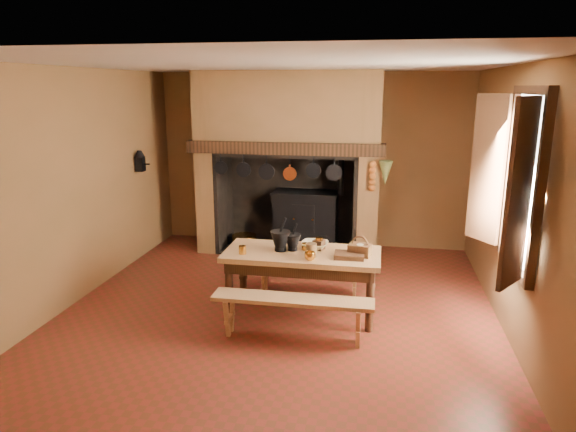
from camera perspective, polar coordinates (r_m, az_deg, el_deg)
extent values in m
plane|color=maroon|center=(6.19, -0.96, -10.32)|extent=(5.50, 5.50, 0.00)
plane|color=silver|center=(5.64, -1.08, 16.53)|extent=(5.50, 5.50, 0.00)
cube|color=brown|center=(8.43, 2.68, 6.21)|extent=(5.00, 0.02, 2.80)
cube|color=brown|center=(6.70, -22.50, 3.06)|extent=(0.02, 5.50, 2.80)
cube|color=brown|center=(5.82, 23.92, 1.35)|extent=(0.02, 5.50, 2.80)
cube|color=brown|center=(3.21, -10.79, -7.47)|extent=(5.00, 0.02, 2.80)
cube|color=brown|center=(8.35, -8.41, 5.99)|extent=(0.30, 0.90, 2.80)
cube|color=brown|center=(7.91, 9.10, 5.52)|extent=(0.30, 0.90, 2.80)
cube|color=brown|center=(7.96, 0.12, 11.54)|extent=(2.20, 0.90, 1.20)
cube|color=#321A0E|center=(7.61, -0.43, 7.56)|extent=(2.95, 0.22, 0.18)
cube|color=black|center=(8.55, 0.61, 2.25)|extent=(2.20, 0.06, 1.60)
cube|color=black|center=(8.35, 0.11, -3.65)|extent=(2.20, 0.90, 0.02)
cube|color=black|center=(8.33, 1.99, -0.55)|extent=(1.00, 0.50, 0.90)
cube|color=black|center=(8.21, 1.99, 2.59)|extent=(1.04, 0.54, 0.04)
cube|color=black|center=(8.06, 1.72, -0.32)|extent=(0.35, 0.02, 0.45)
cylinder|color=black|center=(8.11, 5.90, 4.75)|extent=(0.10, 0.10, 0.70)
cylinder|color=#B27A29|center=(8.06, 0.65, -0.31)|extent=(0.03, 0.03, 0.03)
cylinder|color=#B27A29|center=(8.02, 2.76, -0.41)|extent=(0.03, 0.03, 0.03)
cylinder|color=#B27A29|center=(8.49, -4.89, -2.77)|extent=(0.40, 0.40, 0.20)
cylinder|color=#B27A29|center=(8.25, -5.00, -3.36)|extent=(0.34, 0.34, 0.18)
cube|color=black|center=(8.64, -5.99, -2.64)|extent=(0.18, 0.18, 0.16)
cone|color=#515729|center=(7.41, 10.77, 4.71)|extent=(0.20, 0.20, 0.35)
cube|color=white|center=(5.37, 24.98, 3.54)|extent=(0.02, 1.00, 1.60)
cube|color=#321D10|center=(5.30, 25.63, 12.52)|extent=(0.08, 1.16, 0.08)
cube|color=#321D10|center=(5.57, 23.78, -4.96)|extent=(0.08, 1.16, 0.08)
cube|color=#321D10|center=(4.67, 24.26, 2.18)|extent=(0.29, 0.39, 1.60)
cube|color=#321D10|center=(5.98, 21.28, 4.86)|extent=(0.29, 0.39, 1.60)
cube|color=black|center=(7.99, -16.10, 5.58)|extent=(0.12, 0.12, 0.22)
cone|color=black|center=(7.97, -16.18, 6.65)|extent=(0.16, 0.16, 0.10)
cylinder|color=black|center=(7.95, -15.52, 5.58)|extent=(0.12, 0.02, 0.02)
cube|color=tan|center=(5.81, 1.58, -4.27)|extent=(1.75, 0.78, 0.06)
cube|color=#321D10|center=(5.84, 1.58, -5.17)|extent=(1.64, 0.66, 0.14)
cylinder|color=#321D10|center=(5.84, -6.55, -8.24)|extent=(0.09, 0.09, 0.70)
cylinder|color=#321D10|center=(5.61, 9.08, -9.28)|extent=(0.09, 0.09, 0.70)
cylinder|color=#321D10|center=(6.36, -5.03, -6.28)|extent=(0.09, 0.09, 0.70)
cylinder|color=#321D10|center=(6.16, 9.23, -7.13)|extent=(0.09, 0.09, 0.70)
cube|color=tan|center=(5.33, 0.51, -9.27)|extent=(1.67, 0.29, 0.04)
cube|color=tan|center=(6.48, 2.37, -5.57)|extent=(1.42, 0.25, 0.04)
cylinder|color=black|center=(5.83, -0.84, -3.68)|extent=(0.13, 0.13, 0.04)
cone|color=black|center=(5.80, -0.85, -2.61)|extent=(0.23, 0.23, 0.19)
cylinder|color=black|center=(5.75, -0.59, -1.08)|extent=(0.09, 0.05, 0.19)
cylinder|color=black|center=(5.84, 0.51, -3.68)|extent=(0.11, 0.11, 0.03)
cone|color=black|center=(5.82, 0.52, -2.79)|extent=(0.19, 0.19, 0.16)
cylinder|color=black|center=(5.77, 0.74, -1.54)|extent=(0.08, 0.05, 0.15)
cube|color=#321D10|center=(5.88, 3.45, -3.20)|extent=(0.15, 0.15, 0.11)
cylinder|color=#B27A29|center=(5.85, 3.46, -2.54)|extent=(0.09, 0.09, 0.03)
cylinder|color=black|center=(5.84, 3.93, -2.25)|extent=(0.10, 0.05, 0.03)
cylinder|color=#B27A29|center=(5.74, -5.08, -3.77)|extent=(0.10, 0.10, 0.09)
cylinder|color=#B27A29|center=(5.85, 1.90, -3.40)|extent=(0.09, 0.09, 0.08)
imported|color=beige|center=(5.92, 2.98, -3.25)|extent=(0.33, 0.33, 0.08)
cylinder|color=brown|center=(5.63, 2.60, -3.79)|extent=(0.13, 0.13, 0.15)
cylinder|color=beige|center=(5.68, 8.02, -3.80)|extent=(0.08, 0.08, 0.14)
cube|color=#442214|center=(5.70, 7.97, -3.76)|extent=(0.27, 0.22, 0.13)
torus|color=#442214|center=(5.68, 7.99, -3.12)|extent=(0.19, 0.06, 0.19)
cube|color=#321D10|center=(5.63, 6.82, -4.36)|extent=(0.33, 0.24, 0.06)
imported|color=#B27A29|center=(5.52, 2.45, -4.46)|extent=(0.12, 0.12, 0.09)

